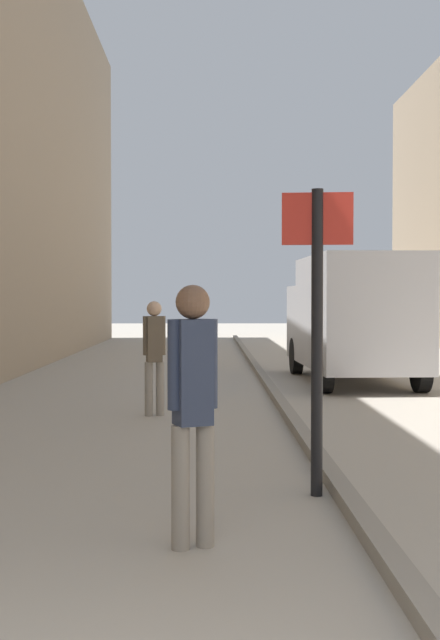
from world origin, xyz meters
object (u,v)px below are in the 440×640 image
(delivery_van, at_px, (353,316))
(pedestrian_main_foreground, at_px, (193,396))
(pedestrian_mid_block, at_px, (154,350))
(street_sign_post, at_px, (317,314))

(delivery_van, bearing_deg, pedestrian_main_foreground, -107.35)
(pedestrian_mid_block, relative_size, delivery_van, 0.31)
(pedestrian_mid_block, xyz_separation_m, street_sign_post, (1.69, -4.72, 0.60))
(pedestrian_main_foreground, bearing_deg, street_sign_post, -147.14)
(pedestrian_main_foreground, bearing_deg, delivery_van, -127.07)
(pedestrian_mid_block, bearing_deg, delivery_van, 38.09)
(pedestrian_main_foreground, xyz_separation_m, delivery_van, (2.97, 10.68, 0.30))
(street_sign_post, bearing_deg, delivery_van, -96.13)
(delivery_van, bearing_deg, street_sign_post, -103.69)
(pedestrian_mid_block, distance_m, street_sign_post, 5.05)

